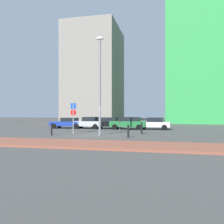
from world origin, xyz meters
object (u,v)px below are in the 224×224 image
parked_car_blue (68,123)px  traffic_bollard_near (128,131)px  parked_car_green (129,123)px  parked_car_black (107,123)px  traffic_bollard_mid (52,129)px  parked_car_white (154,123)px  parked_car_silver (88,123)px  street_lamp (100,79)px  traffic_bollard_far (142,128)px  parking_sign_post (73,114)px  parking_meter (120,124)px

parked_car_blue → traffic_bollard_near: parked_car_blue is taller
parked_car_blue → parked_car_green: bearing=-0.3°
parked_car_black → traffic_bollard_mid: (-2.81, -9.39, -0.20)m
parked_car_green → parked_car_white: parked_car_green is taller
traffic_bollard_near → parked_car_silver: bearing=124.9°
street_lamp → traffic_bollard_far: street_lamp is taller
traffic_bollard_mid → parked_car_white: bearing=47.0°
parking_sign_post → traffic_bollard_mid: (-1.36, -1.74, -1.33)m
parked_car_black → street_lamp: 9.86m
parked_car_silver → street_lamp: bearing=-65.2°
parking_sign_post → traffic_bollard_far: bearing=11.7°
parking_sign_post → traffic_bollard_far: parking_sign_post is taller
parked_car_black → parked_car_white: bearing=-1.6°
parked_car_green → parking_meter: parked_car_green is taller
parked_car_black → street_lamp: (1.49, -8.76, 4.27)m
parked_car_white → traffic_bollard_near: size_ratio=3.82×
parked_car_white → traffic_bollard_mid: parked_car_white is taller
parked_car_green → parked_car_white: 3.02m
parked_car_green → traffic_bollard_far: parked_car_green is taller
parked_car_blue → parked_car_white: bearing=1.4°
parked_car_silver → parked_car_green: size_ratio=0.94×
parked_car_silver → parked_car_black: parked_car_silver is taller
parked_car_silver → traffic_bollard_near: size_ratio=3.86×
parked_car_black → street_lamp: bearing=-80.3°
parked_car_silver → traffic_bollard_mid: 8.98m
parked_car_green → traffic_bollard_far: 6.25m
parked_car_blue → street_lamp: (6.60, -8.32, 4.30)m
parked_car_white → parking_meter: 6.89m
parked_car_blue → street_lamp: 11.46m
parked_car_green → parked_car_blue: bearing=179.7°
parking_meter → street_lamp: (-1.33, -2.38, 4.08)m
traffic_bollard_far → parked_car_black: bearing=127.9°
parked_car_green → street_lamp: (-1.29, -8.29, 4.24)m
parked_car_white → traffic_bollard_near: 9.79m
parked_car_blue → parked_car_black: 5.12m
parked_car_silver → parking_sign_post: (0.91, -7.23, 1.13)m
parking_meter → traffic_bollard_far: (2.12, 0.04, -0.39)m
parked_car_blue → parking_sign_post: size_ratio=1.50×
parking_sign_post → traffic_bollard_near: bearing=-21.0°
parking_sign_post → traffic_bollard_mid: size_ratio=2.72×
parked_car_green → traffic_bollard_mid: parked_car_green is taller
parked_car_black → parked_car_white: 5.80m
traffic_bollard_near → traffic_bollard_far: bearing=78.0°
parked_car_blue → parking_meter: bearing=-36.9°
parked_car_green → street_lamp: size_ratio=0.49×
traffic_bollard_mid → traffic_bollard_far: bearing=21.5°
parked_car_black → street_lamp: street_lamp is taller
parked_car_blue → traffic_bollard_far: size_ratio=4.08×
parked_car_white → street_lamp: 10.52m
parked_car_silver → traffic_bollard_mid: bearing=-92.9°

